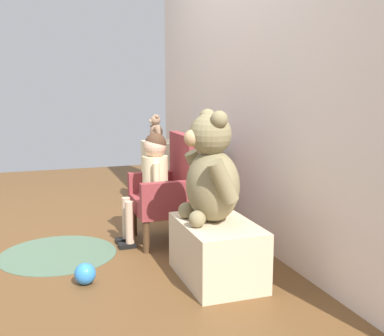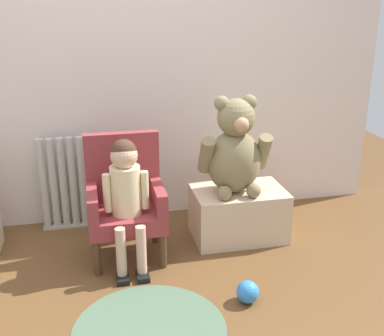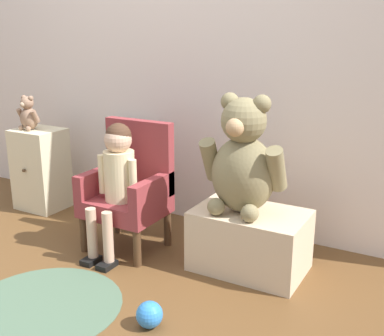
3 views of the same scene
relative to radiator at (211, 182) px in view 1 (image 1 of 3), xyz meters
The scene contains 11 objects.
ground_plane 1.09m from the radiator, 73.99° to the right, with size 6.00×6.00×0.00m, color brown.
back_wall 0.94m from the radiator, 23.52° to the left, with size 3.80×0.05×2.40m, color silver.
radiator is the anchor object (origin of this frame).
small_dresser 0.63m from the radiator, 157.95° to the right, with size 0.32×0.30×0.57m.
child_armchair 0.55m from the radiator, 52.43° to the right, with size 0.43×0.37×0.73m.
child_figure 0.67m from the radiator, 58.58° to the right, with size 0.25×0.35×0.74m.
low_bench 1.13m from the radiator, 19.32° to the right, with size 0.58×0.38×0.32m, color beige.
large_teddy_bear 1.12m from the radiator, 21.02° to the right, with size 0.44×0.31×0.61m.
small_teddy_bear 0.77m from the radiator, 156.78° to the right, with size 0.17×0.12×0.23m.
floor_rug 1.27m from the radiator, 72.50° to the right, with size 0.73×0.73×0.01m, color #4D6851.
toy_ball 1.41m from the radiator, 50.10° to the right, with size 0.12×0.12×0.12m, color #3182DA.
Camera 1 is at (3.09, -0.31, 1.07)m, focal length 45.00 mm.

